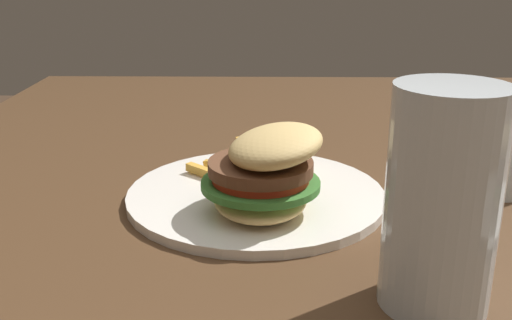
# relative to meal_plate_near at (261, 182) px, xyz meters

# --- Properties ---
(meal_plate_near) EXTENTS (0.28, 0.28, 0.10)m
(meal_plate_near) POSITION_rel_meal_plate_near_xyz_m (0.00, 0.00, 0.00)
(meal_plate_near) COLOR white
(meal_plate_near) RESTS_ON dining_table
(beer_glass) EXTENTS (0.08, 0.08, 0.17)m
(beer_glass) POSITION_rel_meal_plate_near_xyz_m (0.18, 0.13, 0.05)
(beer_glass) COLOR silver
(beer_glass) RESTS_ON dining_table
(juice_glass) EXTENTS (0.07, 0.07, 0.19)m
(juice_glass) POSITION_rel_meal_plate_near_xyz_m (-0.05, 0.26, 0.02)
(juice_glass) COLOR silver
(juice_glass) RESTS_ON dining_table
(spoon) EXTENTS (0.15, 0.08, 0.01)m
(spoon) POSITION_rel_meal_plate_near_xyz_m (-0.01, 0.18, -0.02)
(spoon) COLOR silver
(spoon) RESTS_ON dining_table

